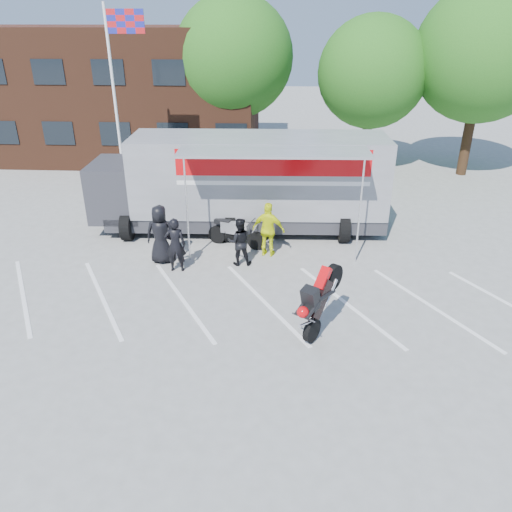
# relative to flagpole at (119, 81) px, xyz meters

# --- Properties ---
(ground) EXTENTS (100.00, 100.00, 0.00)m
(ground) POSITION_rel_flagpole_xyz_m (6.24, -10.00, -5.05)
(ground) COLOR #999994
(ground) RESTS_ON ground
(parking_bay_lines) EXTENTS (18.09, 13.33, 0.01)m
(parking_bay_lines) POSITION_rel_flagpole_xyz_m (6.24, -9.00, -5.05)
(parking_bay_lines) COLOR white
(parking_bay_lines) RESTS_ON ground
(office_building) EXTENTS (18.00, 8.00, 7.00)m
(office_building) POSITION_rel_flagpole_xyz_m (-3.76, 8.00, -1.55)
(office_building) COLOR #4F2919
(office_building) RESTS_ON ground
(flagpole) EXTENTS (1.61, 0.12, 8.00)m
(flagpole) POSITION_rel_flagpole_xyz_m (0.00, 0.00, 0.00)
(flagpole) COLOR white
(flagpole) RESTS_ON ground
(tree_left) EXTENTS (6.12, 6.12, 8.64)m
(tree_left) POSITION_rel_flagpole_xyz_m (4.24, 6.00, 0.51)
(tree_left) COLOR #382314
(tree_left) RESTS_ON ground
(tree_mid) EXTENTS (5.44, 5.44, 7.68)m
(tree_mid) POSITION_rel_flagpole_xyz_m (11.24, 5.00, -0.11)
(tree_mid) COLOR #382314
(tree_mid) RESTS_ON ground
(tree_right) EXTENTS (6.46, 6.46, 9.12)m
(tree_right) POSITION_rel_flagpole_xyz_m (16.24, 4.50, 0.82)
(tree_right) COLOR #382314
(tree_right) RESTS_ON ground
(transporter_truck) EXTENTS (11.50, 5.80, 3.61)m
(transporter_truck) POSITION_rel_flagpole_xyz_m (5.53, -3.57, -5.05)
(transporter_truck) COLOR gray
(transporter_truck) RESTS_ON ground
(parked_motorcycle) EXTENTS (2.36, 1.43, 1.17)m
(parked_motorcycle) POSITION_rel_flagpole_xyz_m (5.30, -5.17, -5.05)
(parked_motorcycle) COLOR #A7A7AB
(parked_motorcycle) RESTS_ON ground
(stunt_bike_rider) EXTENTS (1.70, 1.93, 2.09)m
(stunt_bike_rider) POSITION_rel_flagpole_xyz_m (8.12, -10.35, -5.05)
(stunt_bike_rider) COLOR black
(stunt_bike_rider) RESTS_ON ground
(spectator_leather_a) EXTENTS (0.99, 0.66, 2.00)m
(spectator_leather_a) POSITION_rel_flagpole_xyz_m (2.92, -6.55, -4.06)
(spectator_leather_a) COLOR black
(spectator_leather_a) RESTS_ON ground
(spectator_leather_b) EXTENTS (0.69, 0.47, 1.81)m
(spectator_leather_b) POSITION_rel_flagpole_xyz_m (3.53, -7.15, -4.15)
(spectator_leather_b) COLOR black
(spectator_leather_b) RESTS_ON ground
(spectator_leather_c) EXTENTS (0.85, 0.69, 1.63)m
(spectator_leather_c) POSITION_rel_flagpole_xyz_m (5.53, -6.59, -4.24)
(spectator_leather_c) COLOR black
(spectator_leather_c) RESTS_ON ground
(spectator_hivis) EXTENTS (1.19, 0.70, 1.90)m
(spectator_hivis) POSITION_rel_flagpole_xyz_m (6.46, -5.85, -4.10)
(spectator_hivis) COLOR #E8F70D
(spectator_hivis) RESTS_ON ground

